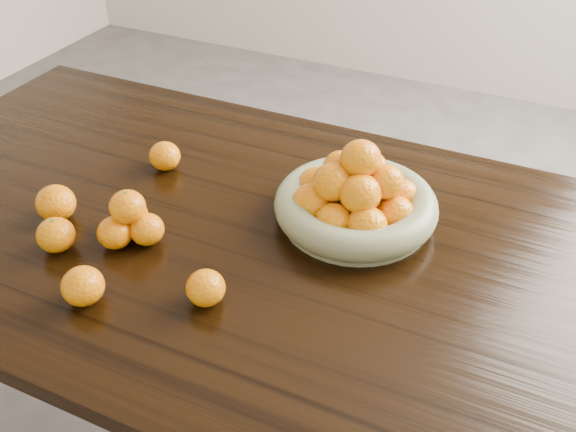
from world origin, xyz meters
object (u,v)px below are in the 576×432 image
at_px(orange_pyramid, 130,221).
at_px(dining_table, 275,270).
at_px(fruit_bowl, 355,199).
at_px(loose_orange_0, 56,235).

bearing_deg(orange_pyramid, dining_table, 25.81).
bearing_deg(fruit_bowl, loose_orange_0, -145.92).
height_order(dining_table, fruit_bowl, fruit_bowl).
height_order(fruit_bowl, orange_pyramid, fruit_bowl).
height_order(dining_table, orange_pyramid, orange_pyramid).
distance_m(fruit_bowl, loose_orange_0, 0.61).
bearing_deg(fruit_bowl, orange_pyramid, -147.24).
relative_size(dining_table, loose_orange_0, 26.42).
distance_m(dining_table, orange_pyramid, 0.32).
distance_m(dining_table, fruit_bowl, 0.23).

